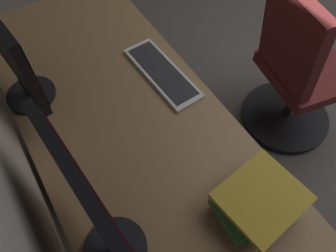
% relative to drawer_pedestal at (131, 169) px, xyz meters
% --- Properties ---
extents(desk, '(2.30, 0.75, 0.73)m').
position_rel_drawer_pedestal_xyz_m(desk, '(-0.22, -0.03, 0.32)').
color(desk, '#936D47').
rests_on(desk, ground).
extents(drawer_pedestal, '(0.40, 0.51, 0.69)m').
position_rel_drawer_pedestal_xyz_m(drawer_pedestal, '(0.00, 0.00, 0.00)').
color(drawer_pedestal, '#936D47').
rests_on(drawer_pedestal, ground).
extents(monitor_primary, '(0.54, 0.20, 0.46)m').
position_rel_drawer_pedestal_xyz_m(monitor_primary, '(-0.41, 0.23, 0.65)').
color(monitor_primary, black).
rests_on(monitor_primary, desk).
extents(monitor_secondary, '(0.47, 0.20, 0.44)m').
position_rel_drawer_pedestal_xyz_m(monitor_secondary, '(0.33, 0.25, 0.63)').
color(monitor_secondary, black).
rests_on(monitor_secondary, desk).
extents(keyboard_main, '(0.43, 0.16, 0.02)m').
position_rel_drawer_pedestal_xyz_m(keyboard_main, '(0.15, -0.27, 0.39)').
color(keyboard_main, silver).
rests_on(keyboard_main, desk).
extents(book_stack_near, '(0.26, 0.28, 0.10)m').
position_rel_drawer_pedestal_xyz_m(book_stack_near, '(-0.53, -0.23, 0.44)').
color(book_stack_near, '#3D8456').
rests_on(book_stack_near, desk).
extents(office_chair, '(0.56, 0.58, 0.97)m').
position_rel_drawer_pedestal_xyz_m(office_chair, '(-0.03, -1.02, 0.11)').
color(office_chair, maroon).
rests_on(office_chair, ground).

